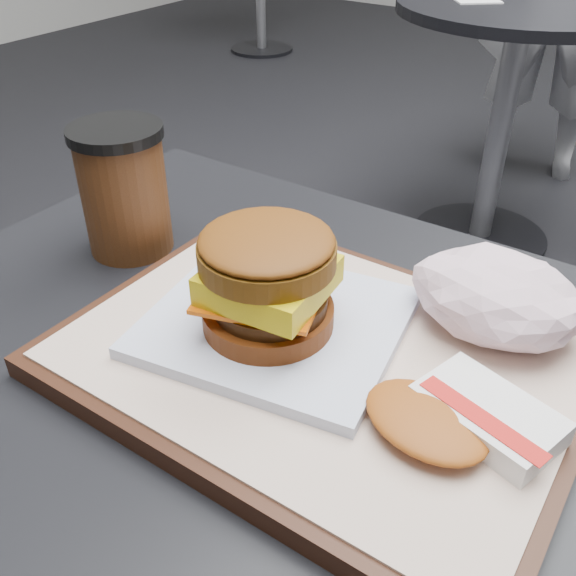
% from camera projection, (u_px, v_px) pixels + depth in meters
% --- Properties ---
extents(customer_table, '(0.80, 0.60, 0.77)m').
position_uv_depth(customer_table, '(301.00, 552.00, 0.57)').
color(customer_table, '#A5A5AA').
rests_on(customer_table, ground).
extents(serving_tray, '(0.38, 0.28, 0.02)m').
position_uv_depth(serving_tray, '(319.00, 359.00, 0.49)').
color(serving_tray, black).
rests_on(serving_tray, customer_table).
extents(breakfast_sandwich, '(0.22, 0.20, 0.09)m').
position_uv_depth(breakfast_sandwich, '(270.00, 291.00, 0.48)').
color(breakfast_sandwich, white).
rests_on(breakfast_sandwich, serving_tray).
extents(hash_brown, '(0.13, 0.11, 0.02)m').
position_uv_depth(hash_brown, '(460.00, 417.00, 0.41)').
color(hash_brown, white).
rests_on(hash_brown, serving_tray).
extents(crumpled_wrapper, '(0.13, 0.10, 0.06)m').
position_uv_depth(crumpled_wrapper, '(498.00, 297.00, 0.49)').
color(crumpled_wrapper, white).
rests_on(crumpled_wrapper, serving_tray).
extents(coffee_cup, '(0.09, 0.09, 0.13)m').
position_uv_depth(coffee_cup, '(124.00, 189.00, 0.61)').
color(coffee_cup, '#432310').
rests_on(coffee_cup, customer_table).
extents(neighbor_table, '(0.70, 0.70, 0.75)m').
position_uv_depth(neighbor_table, '(510.00, 75.00, 1.87)').
color(neighbor_table, black).
rests_on(neighbor_table, ground).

